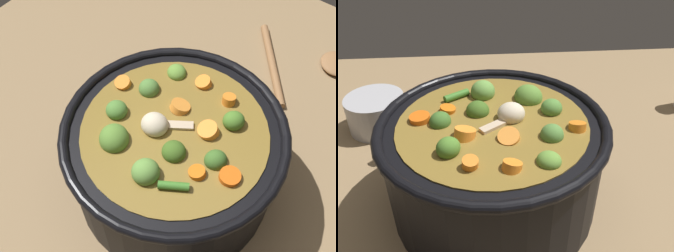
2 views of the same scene
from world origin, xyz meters
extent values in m
plane|color=#8C704C|center=(0.00, 0.00, 0.00)|extent=(1.10, 1.10, 0.00)
cylinder|color=black|center=(0.00, 0.00, 0.07)|extent=(0.30, 0.30, 0.14)
torus|color=black|center=(0.00, 0.00, 0.14)|extent=(0.32, 0.32, 0.02)
cylinder|color=olive|center=(0.00, 0.00, 0.08)|extent=(0.26, 0.26, 0.13)
ellipsoid|color=#649538|center=(-0.09, -0.06, 0.14)|extent=(0.04, 0.04, 0.02)
ellipsoid|color=#53843A|center=(-0.04, -0.07, 0.14)|extent=(0.04, 0.04, 0.03)
ellipsoid|color=#406620|center=(0.03, 0.02, 0.14)|extent=(0.03, 0.03, 0.03)
ellipsoid|color=#406D29|center=(0.01, 0.07, 0.14)|extent=(0.04, 0.04, 0.03)
ellipsoid|color=#4C7E2A|center=(-0.06, 0.06, 0.15)|extent=(0.04, 0.04, 0.03)
ellipsoid|color=#598833|center=(0.06, -0.06, 0.14)|extent=(0.06, 0.06, 0.04)
ellipsoid|color=#649842|center=(0.07, 0.01, 0.15)|extent=(0.05, 0.05, 0.03)
ellipsoid|color=#518637|center=(0.02, -0.08, 0.15)|extent=(0.04, 0.04, 0.03)
cylinder|color=orange|center=(0.01, 0.10, 0.14)|extent=(0.03, 0.04, 0.01)
cylinder|color=orange|center=(-0.09, 0.03, 0.14)|extent=(0.03, 0.03, 0.02)
cylinder|color=orange|center=(-0.03, 0.04, 0.14)|extent=(0.04, 0.04, 0.02)
cylinder|color=orange|center=(0.03, 0.06, 0.14)|extent=(0.02, 0.03, 0.01)
cylinder|color=orange|center=(-0.09, -0.02, 0.14)|extent=(0.03, 0.03, 0.02)
cylinder|color=orange|center=(-0.02, -0.11, 0.14)|extent=(0.03, 0.02, 0.02)
cylinder|color=orange|center=(-0.04, -0.02, 0.14)|extent=(0.04, 0.04, 0.02)
ellipsoid|color=beige|center=(0.01, -0.03, 0.15)|extent=(0.04, 0.04, 0.03)
cylinder|color=#3F7D2A|center=(0.07, 0.05, 0.15)|extent=(0.03, 0.04, 0.01)
cube|color=beige|center=(-0.01, 0.00, 0.14)|extent=(0.03, 0.04, 0.01)
cylinder|color=#ADADB2|center=(0.21, 0.22, 0.03)|extent=(0.11, 0.11, 0.07)
cylinder|color=black|center=(0.14, 0.14, 0.06)|extent=(0.08, 0.08, 0.02)
camera|label=1|loc=(0.28, 0.20, 0.64)|focal=48.08mm
camera|label=2|loc=(-0.41, 0.02, 0.42)|focal=39.54mm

